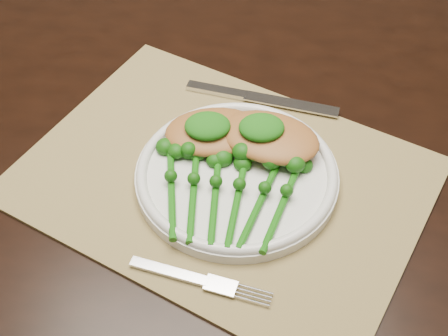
{
  "coord_description": "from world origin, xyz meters",
  "views": [
    {
      "loc": [
        -0.1,
        -0.73,
        1.33
      ],
      "look_at": [
        -0.09,
        -0.23,
        0.78
      ],
      "focal_mm": 50.0,
      "sensor_mm": 36.0,
      "label": 1
    }
  ],
  "objects_px": {
    "placemat": "(222,179)",
    "dinner_plate": "(237,174)",
    "chicken_fillet_left": "(214,131)",
    "broccolini_bundle": "(226,201)",
    "dining_table": "(193,252)"
  },
  "relations": [
    {
      "from": "dining_table",
      "to": "chicken_fillet_left",
      "type": "bearing_deg",
      "value": -57.94
    },
    {
      "from": "placemat",
      "to": "chicken_fillet_left",
      "type": "distance_m",
      "value": 0.06
    },
    {
      "from": "chicken_fillet_left",
      "to": "broccolini_bundle",
      "type": "height_order",
      "value": "chicken_fillet_left"
    },
    {
      "from": "broccolini_bundle",
      "to": "dining_table",
      "type": "bearing_deg",
      "value": 115.5
    },
    {
      "from": "chicken_fillet_left",
      "to": "dinner_plate",
      "type": "bearing_deg",
      "value": -69.63
    },
    {
      "from": "dining_table",
      "to": "dinner_plate",
      "type": "distance_m",
      "value": 0.42
    },
    {
      "from": "dinner_plate",
      "to": "chicken_fillet_left",
      "type": "relative_size",
      "value": 1.99
    },
    {
      "from": "dining_table",
      "to": "placemat",
      "type": "distance_m",
      "value": 0.41
    },
    {
      "from": "chicken_fillet_left",
      "to": "dining_table",
      "type": "bearing_deg",
      "value": 108.96
    },
    {
      "from": "dinner_plate",
      "to": "broccolini_bundle",
      "type": "height_order",
      "value": "broccolini_bundle"
    },
    {
      "from": "placemat",
      "to": "broccolini_bundle",
      "type": "bearing_deg",
      "value": -55.56
    },
    {
      "from": "placemat",
      "to": "dining_table",
      "type": "bearing_deg",
      "value": 140.17
    },
    {
      "from": "placemat",
      "to": "chicken_fillet_left",
      "type": "relative_size",
      "value": 3.84
    },
    {
      "from": "dining_table",
      "to": "dinner_plate",
      "type": "height_order",
      "value": "dinner_plate"
    },
    {
      "from": "placemat",
      "to": "dinner_plate",
      "type": "height_order",
      "value": "dinner_plate"
    }
  ]
}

